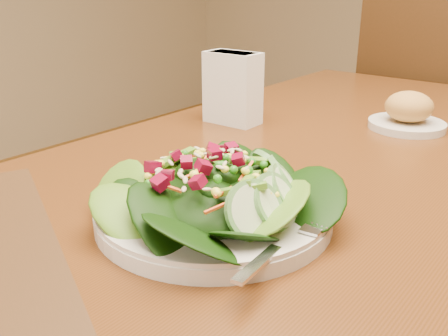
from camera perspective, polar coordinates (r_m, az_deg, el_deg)
The scene contains 5 objects.
dining_table at distance 0.89m, azimuth 15.61°, elevation -4.97°, with size 0.90×1.40×0.75m.
chair_far at distance 1.78m, azimuth 22.84°, elevation 3.12°, with size 0.50×0.50×1.00m.
salad_plate at distance 0.60m, azimuth -0.47°, elevation -3.52°, with size 0.29×0.29×0.08m.
bread_plate at distance 1.03m, azimuth 20.29°, elevation 5.85°, with size 0.15×0.15×0.07m.
napkin_holder at distance 1.00m, azimuth 1.00°, elevation 9.34°, with size 0.11×0.06×0.14m.
Camera 1 is at (0.30, -0.75, 1.03)m, focal length 40.00 mm.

